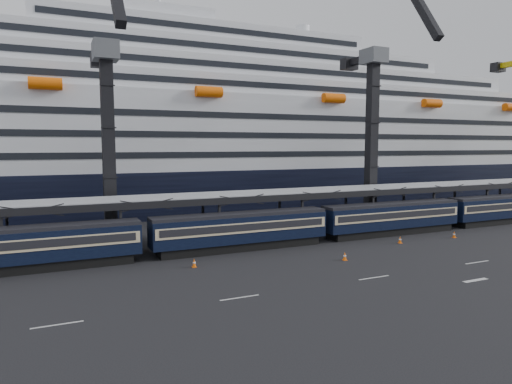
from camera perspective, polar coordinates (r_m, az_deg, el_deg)
ground at (r=43.70m, az=13.26°, el=-8.73°), size 260.00×260.00×0.00m
lane_markings at (r=45.60m, az=25.61°, el=-8.52°), size 111.00×4.27×0.02m
train at (r=49.12m, az=1.79°, el=-4.34°), size 133.05×3.00×4.05m
canopy at (r=54.34m, az=4.33°, el=-0.12°), size 130.00×6.25×5.53m
cruise_ship at (r=83.19m, az=-7.06°, el=6.79°), size 214.09×28.84×34.00m
crane_dark_near at (r=52.30m, az=-17.95°, el=6.71°), size 4.50×17.75×35.08m
crane_dark_mid at (r=65.48m, az=14.52°, el=7.82°), size 4.50×18.24×39.64m
traffic_cone_c at (r=41.68m, az=-7.74°, el=-8.77°), size 0.40×0.40×0.80m
traffic_cone_d at (r=44.57m, az=11.04°, el=-7.86°), size 0.40×0.40×0.81m
traffic_cone_e at (r=53.66m, az=17.56°, el=-5.70°), size 0.40×0.40×0.80m
traffic_cone_f at (r=59.01m, az=23.53°, el=-4.89°), size 0.40×0.40×0.80m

